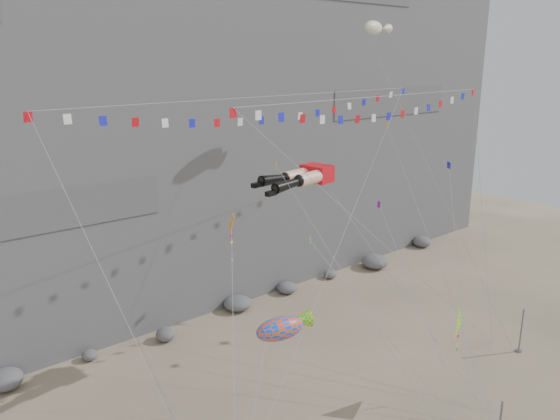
% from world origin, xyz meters
% --- Properties ---
extents(ground, '(120.00, 120.00, 0.00)m').
position_xyz_m(ground, '(0.00, 0.00, 0.00)').
color(ground, '#9D886C').
rests_on(ground, ground).
extents(cliff, '(80.00, 28.00, 50.00)m').
position_xyz_m(cliff, '(0.00, 32.00, 25.00)').
color(cliff, slate).
rests_on(cliff, ground).
extents(talus_boulders, '(60.00, 3.00, 1.20)m').
position_xyz_m(talus_boulders, '(0.00, 17.00, 0.60)').
color(talus_boulders, '#5D5D62').
rests_on(talus_boulders, ground).
extents(anchor_pole_right, '(0.12, 0.12, 3.69)m').
position_xyz_m(anchor_pole_right, '(12.95, -3.49, 1.85)').
color(anchor_pole_right, slate).
rests_on(anchor_pole_right, ground).
extents(legs_kite, '(8.42, 15.99, 20.67)m').
position_xyz_m(legs_kite, '(-1.25, 6.94, 14.38)').
color(legs_kite, red).
rests_on(legs_kite, ground).
extents(flag_banner_upper, '(34.48, 14.67, 27.20)m').
position_xyz_m(flag_banner_upper, '(-1.45, 9.98, 19.91)').
color(flag_banner_upper, red).
rests_on(flag_banner_upper, ground).
extents(flag_banner_lower, '(27.56, 7.32, 22.63)m').
position_xyz_m(flag_banner_lower, '(4.23, 4.42, 19.94)').
color(flag_banner_lower, red).
rests_on(flag_banner_lower, ground).
extents(harlequin_kite, '(6.87, 9.43, 16.64)m').
position_xyz_m(harlequin_kite, '(-9.15, 4.18, 13.13)').
color(harlequin_kite, red).
rests_on(harlequin_kite, ground).
extents(fish_windsock, '(8.94, 5.67, 11.13)m').
position_xyz_m(fish_windsock, '(-8.53, 0.41, 7.56)').
color(fish_windsock, '#F9490C').
rests_on(fish_windsock, ground).
extents(delta_kite, '(2.53, 4.36, 7.44)m').
position_xyz_m(delta_kite, '(3.48, -3.72, 5.65)').
color(delta_kite, yellow).
rests_on(delta_kite, ground).
extents(blimp_windsock, '(4.61, 15.37, 28.84)m').
position_xyz_m(blimp_windsock, '(10.49, 11.04, 25.04)').
color(blimp_windsock, beige).
rests_on(blimp_windsock, ground).
extents(small_kite_a, '(4.05, 12.88, 20.08)m').
position_xyz_m(small_kite_a, '(-3.74, 6.32, 15.32)').
color(small_kite_a, orange).
rests_on(small_kite_a, ground).
extents(small_kite_b, '(3.67, 11.23, 16.14)m').
position_xyz_m(small_kite_b, '(4.80, 4.58, 11.60)').
color(small_kite_b, purple).
rests_on(small_kite_b, ground).
extents(small_kite_c, '(5.14, 10.16, 15.39)m').
position_xyz_m(small_kite_c, '(-3.80, 2.80, 10.99)').
color(small_kite_c, green).
rests_on(small_kite_c, ground).
extents(small_kite_d, '(6.11, 15.41, 23.29)m').
position_xyz_m(small_kite_d, '(9.50, 7.97, 16.74)').
color(small_kite_d, yellow).
rests_on(small_kite_d, ground).
extents(small_kite_e, '(9.48, 9.58, 18.82)m').
position_xyz_m(small_kite_e, '(12.27, 3.77, 13.85)').
color(small_kite_e, '#1619C6').
rests_on(small_kite_e, ground).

